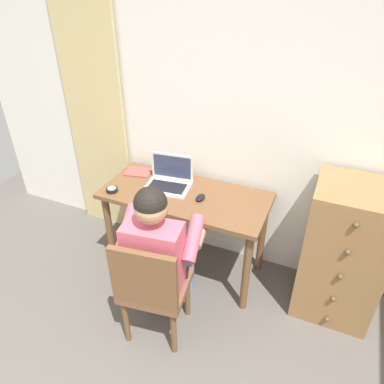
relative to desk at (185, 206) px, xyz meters
name	(u,v)px	position (x,y,z in m)	size (l,w,h in m)	color
wall_back	(237,120)	(0.26, 0.36, 0.62)	(4.80, 0.05, 2.50)	silver
curtain_panel	(96,118)	(-0.97, 0.29, 0.46)	(0.57, 0.03, 2.19)	#CCB77A
desk	(185,206)	(0.00, 0.00, 0.00)	(1.28, 0.58, 0.75)	brown
dresser	(343,252)	(1.18, 0.06, -0.11)	(0.53, 0.51, 1.05)	olive
chair	(152,287)	(0.08, -0.71, -0.15)	(0.47, 0.45, 0.86)	brown
person_seated	(160,247)	(0.06, -0.53, 0.03)	(0.58, 0.62, 1.18)	#6B84AD
laptop	(169,180)	(-0.16, 0.06, 0.16)	(0.37, 0.29, 0.24)	silver
computer_mouse	(201,197)	(0.14, -0.02, 0.13)	(0.06, 0.10, 0.03)	black
desk_clock	(112,190)	(-0.53, -0.19, 0.13)	(0.09, 0.09, 0.03)	black
notebook_pad	(138,172)	(-0.49, 0.14, 0.12)	(0.21, 0.15, 0.01)	#994742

